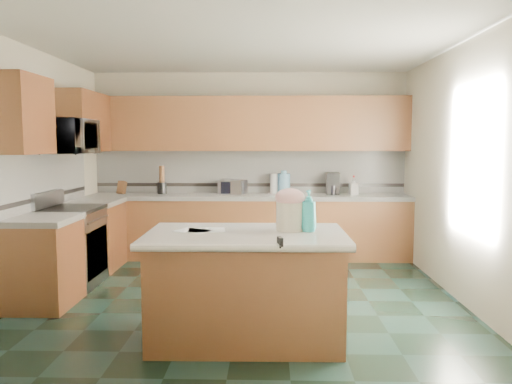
{
  "coord_description": "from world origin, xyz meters",
  "views": [
    {
      "loc": [
        0.3,
        -5.15,
        1.66
      ],
      "look_at": [
        0.15,
        0.35,
        1.12
      ],
      "focal_mm": 35.0,
      "sensor_mm": 36.0,
      "label": 1
    }
  ],
  "objects_px": {
    "island_top": "(246,236)",
    "treat_jar": "(290,216)",
    "soap_bottle_island": "(309,211)",
    "coffee_maker": "(333,184)",
    "toaster_oven": "(233,187)",
    "knife_block": "(122,188)",
    "island_base": "(246,290)"
  },
  "relations": [
    {
      "from": "island_top",
      "to": "treat_jar",
      "type": "height_order",
      "value": "treat_jar"
    },
    {
      "from": "soap_bottle_island",
      "to": "coffee_maker",
      "type": "height_order",
      "value": "soap_bottle_island"
    },
    {
      "from": "island_top",
      "to": "toaster_oven",
      "type": "relative_size",
      "value": 4.53
    },
    {
      "from": "island_top",
      "to": "coffee_maker",
      "type": "relative_size",
      "value": 5.22
    },
    {
      "from": "treat_jar",
      "to": "island_top",
      "type": "bearing_deg",
      "value": -172.06
    },
    {
      "from": "island_top",
      "to": "coffee_maker",
      "type": "xyz_separation_m",
      "value": [
        1.11,
        3.14,
        0.19
      ]
    },
    {
      "from": "island_top",
      "to": "coffee_maker",
      "type": "height_order",
      "value": "coffee_maker"
    },
    {
      "from": "island_top",
      "to": "knife_block",
      "type": "relative_size",
      "value": 8.78
    },
    {
      "from": "toaster_oven",
      "to": "coffee_maker",
      "type": "relative_size",
      "value": 1.15
    },
    {
      "from": "island_top",
      "to": "knife_block",
      "type": "xyz_separation_m",
      "value": [
        -1.96,
        3.11,
        0.12
      ]
    },
    {
      "from": "treat_jar",
      "to": "island_base",
      "type": "bearing_deg",
      "value": -172.06
    },
    {
      "from": "island_base",
      "to": "treat_jar",
      "type": "distance_m",
      "value": 0.72
    },
    {
      "from": "island_base",
      "to": "knife_block",
      "type": "height_order",
      "value": "knife_block"
    },
    {
      "from": "soap_bottle_island",
      "to": "coffee_maker",
      "type": "xyz_separation_m",
      "value": [
        0.59,
        3.08,
        -0.02
      ]
    },
    {
      "from": "treat_jar",
      "to": "soap_bottle_island",
      "type": "relative_size",
      "value": 0.7
    },
    {
      "from": "coffee_maker",
      "to": "treat_jar",
      "type": "bearing_deg",
      "value": -100.43
    },
    {
      "from": "island_base",
      "to": "knife_block",
      "type": "distance_m",
      "value": 3.72
    },
    {
      "from": "treat_jar",
      "to": "soap_bottle_island",
      "type": "distance_m",
      "value": 0.17
    },
    {
      "from": "island_top",
      "to": "soap_bottle_island",
      "type": "distance_m",
      "value": 0.57
    },
    {
      "from": "island_top",
      "to": "treat_jar",
      "type": "distance_m",
      "value": 0.41
    },
    {
      "from": "island_base",
      "to": "coffee_maker",
      "type": "height_order",
      "value": "coffee_maker"
    },
    {
      "from": "treat_jar",
      "to": "toaster_oven",
      "type": "xyz_separation_m",
      "value": [
        -0.71,
        3.01,
        -0.02
      ]
    },
    {
      "from": "coffee_maker",
      "to": "soap_bottle_island",
      "type": "bearing_deg",
      "value": -97.47
    },
    {
      "from": "island_top",
      "to": "treat_jar",
      "type": "bearing_deg",
      "value": 14.31
    },
    {
      "from": "knife_block",
      "to": "toaster_oven",
      "type": "height_order",
      "value": "toaster_oven"
    },
    {
      "from": "island_top",
      "to": "island_base",
      "type": "bearing_deg",
      "value": 0.0
    },
    {
      "from": "island_base",
      "to": "soap_bottle_island",
      "type": "distance_m",
      "value": 0.85
    },
    {
      "from": "toaster_oven",
      "to": "coffee_maker",
      "type": "height_order",
      "value": "coffee_maker"
    },
    {
      "from": "island_base",
      "to": "toaster_oven",
      "type": "xyz_separation_m",
      "value": [
        -0.34,
        3.11,
        0.6
      ]
    },
    {
      "from": "knife_block",
      "to": "coffee_maker",
      "type": "bearing_deg",
      "value": 18.07
    },
    {
      "from": "island_base",
      "to": "treat_jar",
      "type": "xyz_separation_m",
      "value": [
        0.37,
        0.1,
        0.61
      ]
    },
    {
      "from": "island_base",
      "to": "toaster_oven",
      "type": "bearing_deg",
      "value": 95.62
    }
  ]
}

